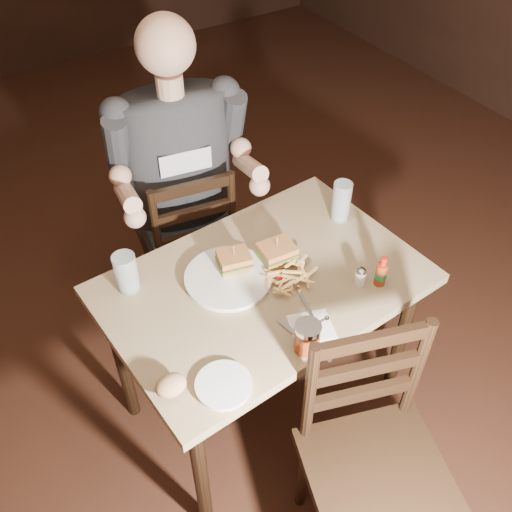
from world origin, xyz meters
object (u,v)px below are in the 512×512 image
dinner_plate (229,279)px  side_plate (224,386)px  glass_right (341,201)px  glass_left (126,272)px  syrup_dispenser (307,337)px  main_table (263,298)px  chair_near (379,477)px  hot_sauce (382,271)px  diner (179,147)px  chair_far (186,237)px

dinner_plate → side_plate: bearing=-121.9°
glass_right → side_plate: size_ratio=1.00×
glass_left → syrup_dispenser: bearing=-55.7°
side_plate → main_table: bearing=42.3°
chair_near → dinner_plate: 0.81m
glass_left → syrup_dispenser: (0.37, -0.54, -0.02)m
main_table → hot_sauce: bearing=-33.8°
chair_near → glass_left: bearing=132.3°
chair_near → diner: diner is taller
glass_right → chair_far: bearing=126.7°
chair_far → diner: (-0.01, -0.05, 0.52)m
diner → dinner_plate: (-0.11, -0.57, -0.18)m
main_table → side_plate: bearing=-137.7°
glass_left → side_plate: (0.08, -0.52, -0.07)m
main_table → hot_sauce: 0.43m
diner → glass_left: diner is taller
glass_left → main_table: bearing=-28.3°
chair_far → glass_right: glass_right is taller
diner → glass_left: size_ratio=6.97×
main_table → side_plate: 0.46m
diner → hot_sauce: size_ratio=8.15×
diner → dinner_plate: 0.61m
glass_left → side_plate: size_ratio=0.88×
main_table → chair_near: size_ratio=1.21×
diner → dinner_plate: diner is taller
syrup_dispenser → dinner_plate: bearing=94.5°
glass_right → hot_sauce: (-0.10, -0.36, -0.02)m
dinner_plate → glass_right: (0.54, 0.06, 0.07)m
glass_right → hot_sauce: size_ratio=1.32×
chair_far → hot_sauce: bearing=118.2°
hot_sauce → main_table: bearing=146.2°
dinner_plate → glass_left: glass_left is taller
side_plate → dinner_plate: bearing=58.1°
chair_near → dinner_plate: size_ratio=3.17×
glass_left → glass_right: size_ratio=0.88×
main_table → hot_sauce: size_ratio=9.22×
chair_far → chair_near: chair_near is taller
hot_sauce → side_plate: 0.67m
chair_near → side_plate: chair_near is taller
syrup_dispenser → diner: bearing=82.5°
hot_sauce → chair_near: bearing=-126.6°
diner → glass_right: diner is taller
main_table → hot_sauce: hot_sauce is taller
hot_sauce → dinner_plate: bearing=146.3°
chair_far → dinner_plate: chair_far is taller
main_table → chair_far: 0.73m
dinner_plate → diner: bearing=78.8°
chair_far → glass_left: glass_left is taller
main_table → chair_near: bearing=-89.9°
main_table → glass_right: (0.44, 0.13, 0.17)m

